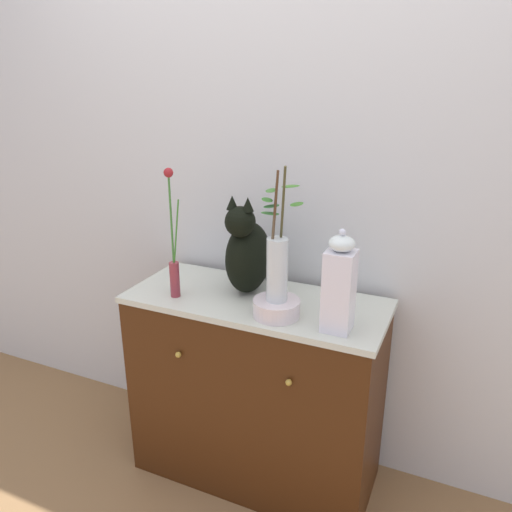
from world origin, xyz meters
TOP-DOWN VIEW (x-y plane):
  - ground_plane at (0.00, 0.00)m, footprint 6.00×6.00m
  - wall_back at (0.00, 0.30)m, footprint 4.40×0.08m
  - sideboard at (0.00, -0.00)m, footprint 1.04×0.46m
  - cat_sitting at (-0.06, 0.05)m, footprint 0.17×0.47m
  - vase_slim_green at (-0.30, -0.11)m, footprint 0.06×0.04m
  - bowl_porcelain at (0.13, -0.11)m, footprint 0.17×0.17m
  - vase_glass_clear at (0.13, -0.11)m, footprint 0.17×0.10m
  - jar_lidded_porcelain at (0.36, -0.12)m, footprint 0.10×0.10m

SIDE VIEW (x-z plane):
  - ground_plane at x=0.00m, z-range 0.00..0.00m
  - sideboard at x=0.00m, z-range 0.00..0.85m
  - bowl_porcelain at x=0.13m, z-range 0.85..0.92m
  - vase_slim_green at x=-0.30m, z-range 0.76..1.28m
  - cat_sitting at x=-0.06m, z-range 0.82..1.23m
  - jar_lidded_porcelain at x=0.36m, z-range 0.84..1.21m
  - vase_glass_clear at x=0.13m, z-range 0.81..1.31m
  - wall_back at x=0.00m, z-range 0.00..2.60m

